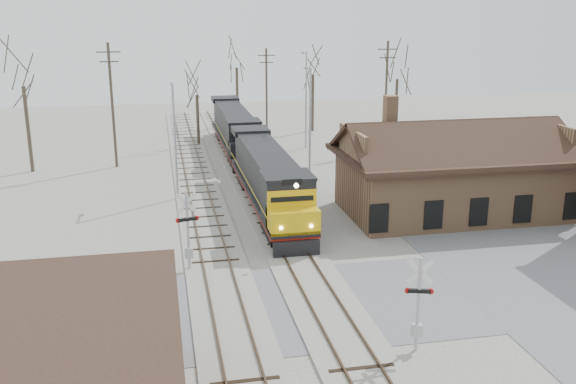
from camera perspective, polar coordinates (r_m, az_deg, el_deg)
name	(u,v)px	position (r m, az deg, el deg)	size (l,w,h in m)	color
ground	(323,303)	(30.75, 3.10, -9.86)	(140.00, 140.00, 0.00)	#A7A297
road	(323,303)	(30.74, 3.10, -9.83)	(60.00, 9.00, 0.03)	#5D5D62
track_main	(269,209)	(44.41, -1.71, -1.53)	(3.40, 90.00, 0.24)	#A7A297
track_siding	(204,213)	(43.92, -7.51, -1.86)	(3.40, 90.00, 0.24)	#A7A297
depot	(451,178)	(44.58, 14.31, 1.17)	(15.20, 9.31, 7.90)	#9A724F
locomotive_lead	(269,179)	(43.70, -1.71, 1.13)	(2.86, 19.15, 4.25)	black
locomotive_trailing	(235,129)	(62.50, -4.74, 5.57)	(2.86, 19.15, 4.02)	black
crossbuck_near	(418,308)	(26.49, 11.49, -10.05)	(1.13, 0.40, 4.03)	#A5A8AD
crossbuck_far	(188,234)	(34.05, -8.89, -3.71)	(1.23, 0.36, 4.38)	#A5A8AD
streetlight_a	(175,134)	(46.87, -10.05, 5.06)	(0.25, 2.04, 8.43)	#A5A8AD
streetlight_b	(310,119)	(50.76, 1.94, 6.50)	(0.25, 2.04, 9.09)	#A5A8AD
streetlight_c	(306,95)	(64.05, 1.60, 8.60)	(0.25, 2.04, 9.43)	#A5A8AD
utility_pole_a	(112,103)	(57.68, -15.36, 7.60)	(2.00, 0.24, 10.75)	#382D23
utility_pole_b	(267,87)	(75.44, -1.92, 9.34)	(2.00, 0.24, 9.16)	#382D23
utility_pole_c	(386,93)	(64.08, 8.70, 8.65)	(2.00, 0.24, 10.54)	#382D23
tree_a	(22,72)	(57.96, -22.59, 9.85)	(4.85, 4.85, 11.89)	#382D23
tree_b	(197,87)	(65.92, -8.13, 9.24)	(3.40, 3.40, 8.34)	#382D23
tree_c	(236,58)	(77.10, -4.60, 11.80)	(4.56, 4.56, 11.17)	#382D23
tree_d	(313,65)	(73.06, 2.25, 11.21)	(4.27, 4.27, 10.46)	#382D23
tree_e	(398,69)	(68.63, 9.73, 10.74)	(4.29, 4.29, 10.51)	#382D23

